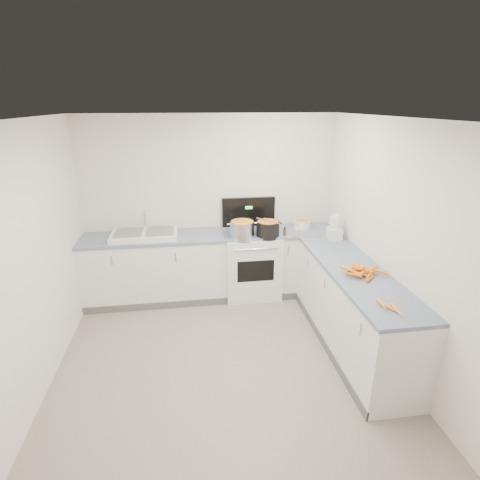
{
  "coord_description": "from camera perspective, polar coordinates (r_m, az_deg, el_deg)",
  "views": [
    {
      "loc": [
        -0.31,
        -3.14,
        2.63
      ],
      "look_at": [
        0.3,
        1.1,
        1.05
      ],
      "focal_mm": 28.0,
      "sensor_mm": 36.0,
      "label": 1
    }
  ],
  "objects": [
    {
      "name": "floor",
      "position": [
        4.11,
        -2.07,
        -19.6
      ],
      "size": [
        3.5,
        4.0,
        0.0
      ],
      "primitive_type": null,
      "color": "gray",
      "rests_on": "ground"
    },
    {
      "name": "ceiling",
      "position": [
        3.15,
        -2.67,
        17.88
      ],
      "size": [
        3.5,
        4.0,
        0.0
      ],
      "primitive_type": null,
      "rotation": [
        3.14,
        0.0,
        0.0
      ],
      "color": "silver",
      "rests_on": "ground"
    },
    {
      "name": "wall_back",
      "position": [
        5.33,
        -4.6,
        5.18
      ],
      "size": [
        3.5,
        0.0,
        2.5
      ],
      "primitive_type": null,
      "rotation": [
        1.57,
        0.0,
        0.0
      ],
      "color": "silver",
      "rests_on": "ground"
    },
    {
      "name": "wall_front",
      "position": [
        1.81,
        5.28,
        -29.36
      ],
      "size": [
        3.5,
        0.0,
        2.5
      ],
      "primitive_type": null,
      "rotation": [
        -1.57,
        0.0,
        0.0
      ],
      "color": "silver",
      "rests_on": "ground"
    },
    {
      "name": "wall_left",
      "position": [
        3.72,
        -30.35,
        -4.49
      ],
      "size": [
        0.0,
        4.0,
        2.5
      ],
      "primitive_type": null,
      "rotation": [
        1.57,
        0.0,
        1.57
      ],
      "color": "silver",
      "rests_on": "ground"
    },
    {
      "name": "wall_right",
      "position": [
        4.0,
        23.47,
        -1.69
      ],
      "size": [
        0.0,
        4.0,
        2.5
      ],
      "primitive_type": null,
      "rotation": [
        1.57,
        0.0,
        -1.57
      ],
      "color": "silver",
      "rests_on": "ground"
    },
    {
      "name": "counter_back",
      "position": [
        5.31,
        -4.14,
        -3.81
      ],
      "size": [
        3.5,
        0.62,
        0.94
      ],
      "color": "white",
      "rests_on": "ground"
    },
    {
      "name": "counter_right",
      "position": [
        4.42,
        16.7,
        -9.9
      ],
      "size": [
        0.62,
        2.2,
        0.94
      ],
      "color": "white",
      "rests_on": "ground"
    },
    {
      "name": "stove",
      "position": [
        5.35,
        1.76,
        -3.5
      ],
      "size": [
        0.76,
        0.65,
        1.36
      ],
      "color": "white",
      "rests_on": "ground"
    },
    {
      "name": "sink",
      "position": [
        5.15,
        -14.33,
        0.88
      ],
      "size": [
        0.86,
        0.52,
        0.31
      ],
      "color": "white",
      "rests_on": "counter_back"
    },
    {
      "name": "steel_pot",
      "position": [
        4.96,
        0.33,
        1.55
      ],
      "size": [
        0.42,
        0.42,
        0.24
      ],
      "primitive_type": "cylinder",
      "rotation": [
        0.0,
        0.0,
        -0.38
      ],
      "color": "silver",
      "rests_on": "stove"
    },
    {
      "name": "black_pot",
      "position": [
        5.03,
        4.25,
        1.64
      ],
      "size": [
        0.37,
        0.37,
        0.22
      ],
      "primitive_type": "cylinder",
      "rotation": [
        0.0,
        0.0,
        0.22
      ],
      "color": "black",
      "rests_on": "stove"
    },
    {
      "name": "wooden_spoon",
      "position": [
        4.99,
        4.29,
        2.93
      ],
      "size": [
        0.26,
        0.31,
        0.02
      ],
      "primitive_type": "cylinder",
      "rotation": [
        1.57,
        0.0,
        0.69
      ],
      "color": "#AD7A47",
      "rests_on": "black_pot"
    },
    {
      "name": "mixing_bowl",
      "position": [
        5.41,
        9.44,
        2.41
      ],
      "size": [
        0.26,
        0.26,
        0.11
      ],
      "primitive_type": "cylinder",
      "rotation": [
        0.0,
        0.0,
        -0.08
      ],
      "color": "white",
      "rests_on": "counter_back"
    },
    {
      "name": "extract_bottle",
      "position": [
        5.07,
        6.83,
        1.21
      ],
      "size": [
        0.04,
        0.04,
        0.09
      ],
      "primitive_type": "cylinder",
      "color": "#593319",
      "rests_on": "counter_back"
    },
    {
      "name": "spice_jar",
      "position": [
        5.08,
        8.66,
        1.09
      ],
      "size": [
        0.05,
        0.05,
        0.08
      ],
      "primitive_type": "cylinder",
      "color": "#E5B266",
      "rests_on": "counter_back"
    },
    {
      "name": "food_processor",
      "position": [
        5.05,
        14.24,
        1.76
      ],
      "size": [
        0.17,
        0.2,
        0.33
      ],
      "color": "white",
      "rests_on": "counter_right"
    },
    {
      "name": "carrot_pile",
      "position": [
        4.11,
        18.03,
        -4.56
      ],
      "size": [
        0.5,
        0.42,
        0.09
      ],
      "color": "orange",
      "rests_on": "counter_right"
    },
    {
      "name": "peeled_carrots",
      "position": [
        3.54,
        21.83,
        -9.5
      ],
      "size": [
        0.13,
        0.31,
        0.04
      ],
      "color": "orange",
      "rests_on": "counter_right"
    },
    {
      "name": "peelings",
      "position": [
        5.18,
        -16.44,
        1.25
      ],
      "size": [
        0.26,
        0.25,
        0.01
      ],
      "color": "tan",
      "rests_on": "sink"
    }
  ]
}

